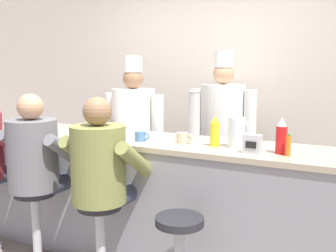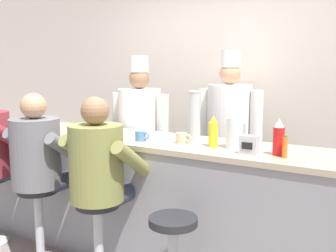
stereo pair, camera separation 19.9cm
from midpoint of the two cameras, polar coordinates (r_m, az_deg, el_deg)
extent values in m
cube|color=beige|center=(4.40, 8.54, 5.19)|extent=(10.00, 0.06, 2.70)
cube|color=gray|center=(3.35, -1.16, -10.73)|extent=(3.12, 0.63, 0.98)
cube|color=tan|center=(3.22, -1.19, -2.11)|extent=(3.18, 0.66, 0.04)
cylinder|color=red|center=(2.70, 17.80, -2.15)|extent=(0.08, 0.08, 0.19)
cone|color=white|center=(2.68, 17.92, 0.44)|extent=(0.06, 0.06, 0.06)
cylinder|color=yellow|center=(2.88, 8.55, -1.28)|extent=(0.07, 0.07, 0.18)
cone|color=yellow|center=(2.86, 8.60, 1.01)|extent=(0.05, 0.05, 0.05)
cylinder|color=orange|center=(2.64, 18.71, -2.98)|extent=(0.03, 0.03, 0.14)
cylinder|color=#287F2D|center=(2.62, 18.78, -1.42)|extent=(0.02, 0.02, 0.01)
cylinder|color=silver|center=(2.84, 11.72, -1.05)|extent=(0.13, 0.13, 0.22)
cube|color=silver|center=(2.81, 13.18, -0.96)|extent=(0.02, 0.02, 0.13)
cylinder|color=white|center=(3.63, -9.93, -0.58)|extent=(0.22, 0.22, 0.02)
ellipsoid|color=#E0BC60|center=(3.63, -9.94, -0.23)|extent=(0.10, 0.08, 0.03)
cylinder|color=white|center=(4.04, -16.18, 0.36)|extent=(0.16, 0.16, 0.05)
cylinder|color=#4C7AB2|center=(3.09, -2.19, -1.45)|extent=(0.08, 0.08, 0.08)
torus|color=#4C7AB2|center=(3.06, -1.32, -1.47)|extent=(0.06, 0.02, 0.06)
cylinder|color=beige|center=(3.00, 3.86, -1.76)|extent=(0.08, 0.08, 0.08)
torus|color=beige|center=(2.97, 4.82, -1.78)|extent=(0.06, 0.02, 0.06)
cylinder|color=#B7BABF|center=(3.11, 5.69, 1.40)|extent=(0.09, 0.09, 0.38)
cylinder|color=silver|center=(3.09, 5.75, 4.99)|extent=(0.10, 0.10, 0.01)
cube|color=silver|center=(2.67, 13.75, -2.71)|extent=(0.12, 0.07, 0.13)
cube|color=black|center=(2.64, 13.52, -2.84)|extent=(0.07, 0.01, 0.04)
cylinder|color=#33384C|center=(4.02, -21.77, -5.62)|extent=(0.15, 0.40, 0.15)
cylinder|color=#33384C|center=(3.86, -19.95, -6.08)|extent=(0.15, 0.40, 0.15)
cylinder|color=maroon|center=(3.63, -19.74, -2.14)|extent=(0.10, 0.43, 0.35)
cylinder|color=#B2B5BA|center=(3.45, -16.58, -13.54)|extent=(0.07, 0.07, 0.60)
cylinder|color=#232328|center=(3.35, -16.79, -8.83)|extent=(0.32, 0.32, 0.05)
cylinder|color=#33384C|center=(3.54, -15.53, -7.20)|extent=(0.15, 0.39, 0.15)
cylinder|color=#33384C|center=(3.40, -13.25, -7.75)|extent=(0.15, 0.39, 0.15)
cylinder|color=slate|center=(3.28, -17.02, -3.78)|extent=(0.39, 0.39, 0.55)
cylinder|color=slate|center=(3.53, -18.37, -2.54)|extent=(0.10, 0.42, 0.34)
cylinder|color=slate|center=(3.17, -12.58, -3.50)|extent=(0.10, 0.42, 0.34)
sphere|color=tan|center=(3.22, -17.31, 2.80)|extent=(0.20, 0.20, 0.20)
cylinder|color=#B2B5BA|center=(3.04, -8.13, -16.36)|extent=(0.07, 0.07, 0.60)
cylinder|color=#232328|center=(2.93, -8.25, -11.08)|extent=(0.32, 0.32, 0.05)
cylinder|color=#33384C|center=(3.12, -7.37, -9.08)|extent=(0.15, 0.39, 0.15)
cylinder|color=#33384C|center=(3.00, -4.42, -9.71)|extent=(0.15, 0.39, 0.15)
cylinder|color=olive|center=(2.84, -8.38, -5.36)|extent=(0.39, 0.39, 0.55)
cylinder|color=olive|center=(3.07, -10.61, -3.85)|extent=(0.10, 0.42, 0.34)
cylinder|color=olive|center=(2.78, -3.02, -5.03)|extent=(0.10, 0.42, 0.34)
sphere|color=#8C6647|center=(2.78, -8.55, 2.19)|extent=(0.20, 0.20, 0.20)
cylinder|color=#232328|center=(2.59, 3.01, -13.64)|extent=(0.32, 0.32, 0.05)
cube|color=#232328|center=(4.11, -2.65, -8.49)|extent=(0.33, 0.18, 0.79)
cube|color=white|center=(4.03, -3.06, -6.51)|extent=(0.30, 0.02, 0.47)
cylinder|color=white|center=(3.97, -2.72, 1.12)|extent=(0.43, 0.43, 0.59)
sphere|color=#8C6647|center=(3.94, -2.76, 6.89)|extent=(0.20, 0.20, 0.20)
cylinder|color=white|center=(3.93, -2.77, 8.98)|extent=(0.18, 0.18, 0.16)
cylinder|color=white|center=(4.13, -5.88, 1.33)|extent=(0.12, 0.12, 0.50)
cylinder|color=white|center=(3.82, 0.70, 0.81)|extent=(0.12, 0.12, 0.50)
cube|color=#232328|center=(4.17, 10.02, -8.19)|extent=(0.34, 0.19, 0.82)
cube|color=white|center=(4.08, 9.82, -6.18)|extent=(0.31, 0.02, 0.49)
cylinder|color=white|center=(4.03, 10.28, 1.58)|extent=(0.44, 0.44, 0.61)
sphere|color=tan|center=(4.00, 10.44, 7.44)|extent=(0.21, 0.21, 0.21)
cylinder|color=white|center=(4.00, 10.49, 9.55)|extent=(0.19, 0.19, 0.17)
cylinder|color=white|center=(4.14, 6.62, 1.80)|extent=(0.12, 0.12, 0.52)
cylinder|color=white|center=(3.94, 14.12, 1.26)|extent=(0.12, 0.12, 0.52)
camera|label=1|loc=(0.10, -88.14, 0.27)|focal=42.00mm
camera|label=2|loc=(0.10, 91.86, -0.27)|focal=42.00mm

